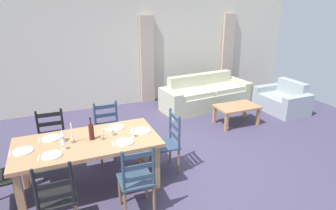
% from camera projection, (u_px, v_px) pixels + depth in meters
% --- Properties ---
extents(ground_plane, '(9.60, 9.60, 0.02)m').
position_uv_depth(ground_plane, '(177.00, 165.00, 4.72)').
color(ground_plane, '#433C56').
extents(wall_far, '(9.60, 0.16, 2.70)m').
position_uv_depth(wall_far, '(123.00, 51.00, 7.12)').
color(wall_far, beige).
rests_on(wall_far, ground_plane).
extents(curtain_panel_left, '(0.35, 0.08, 2.20)m').
position_uv_depth(curtain_panel_left, '(147.00, 61.00, 7.29)').
color(curtain_panel_left, '#BDA592').
rests_on(curtain_panel_left, ground_plane).
extents(curtain_panel_right, '(0.35, 0.08, 2.20)m').
position_uv_depth(curtain_panel_right, '(227.00, 54.00, 8.15)').
color(curtain_panel_right, '#BDA592').
rests_on(curtain_panel_right, ground_plane).
extents(dining_table, '(1.90, 0.96, 0.75)m').
position_uv_depth(dining_table, '(88.00, 146.00, 3.90)').
color(dining_table, '#B27F53').
rests_on(dining_table, ground_plane).
extents(dining_chair_near_left, '(0.43, 0.41, 0.96)m').
position_uv_depth(dining_chair_near_left, '(56.00, 198.00, 3.16)').
color(dining_chair_near_left, black).
rests_on(dining_chair_near_left, ground_plane).
extents(dining_chair_near_right, '(0.44, 0.42, 0.96)m').
position_uv_depth(dining_chair_near_right, '(137.00, 180.00, 3.49)').
color(dining_chair_near_right, '#2E4254').
rests_on(dining_chair_near_right, ground_plane).
extents(dining_chair_far_left, '(0.43, 0.42, 0.96)m').
position_uv_depth(dining_chair_far_left, '(52.00, 142.00, 4.44)').
color(dining_chair_far_left, black).
rests_on(dining_chair_far_left, ground_plane).
extents(dining_chair_far_right, '(0.42, 0.40, 0.96)m').
position_uv_depth(dining_chair_far_right, '(108.00, 132.00, 4.78)').
color(dining_chair_far_right, navy).
rests_on(dining_chair_far_right, ground_plane).
extents(dining_chair_head_east, '(0.41, 0.43, 0.96)m').
position_uv_depth(dining_chair_head_east, '(167.00, 142.00, 4.41)').
color(dining_chair_head_east, '#2F455E').
rests_on(dining_chair_head_east, ground_plane).
extents(dinner_plate_near_left, '(0.24, 0.24, 0.02)m').
position_uv_depth(dinner_plate_near_left, '(52.00, 155.00, 3.49)').
color(dinner_plate_near_left, white).
rests_on(dinner_plate_near_left, dining_table).
extents(fork_near_left, '(0.03, 0.17, 0.01)m').
position_uv_depth(fork_near_left, '(39.00, 158.00, 3.44)').
color(fork_near_left, silver).
rests_on(fork_near_left, dining_table).
extents(dinner_plate_near_right, '(0.24, 0.24, 0.02)m').
position_uv_depth(dinner_plate_near_right, '(124.00, 142.00, 3.82)').
color(dinner_plate_near_right, white).
rests_on(dinner_plate_near_right, dining_table).
extents(fork_near_right, '(0.03, 0.17, 0.01)m').
position_uv_depth(fork_near_right, '(113.00, 145.00, 3.76)').
color(fork_near_right, silver).
rests_on(fork_near_right, dining_table).
extents(dinner_plate_far_left, '(0.24, 0.24, 0.02)m').
position_uv_depth(dinner_plate_far_left, '(51.00, 138.00, 3.93)').
color(dinner_plate_far_left, white).
rests_on(dinner_plate_far_left, dining_table).
extents(fork_far_left, '(0.02, 0.17, 0.01)m').
position_uv_depth(fork_far_left, '(39.00, 141.00, 3.87)').
color(fork_far_left, silver).
rests_on(fork_far_left, dining_table).
extents(dinner_plate_far_right, '(0.24, 0.24, 0.02)m').
position_uv_depth(dinner_plate_far_right, '(116.00, 128.00, 4.25)').
color(dinner_plate_far_right, white).
rests_on(dinner_plate_far_right, dining_table).
extents(fork_far_right, '(0.03, 0.17, 0.01)m').
position_uv_depth(fork_far_right, '(106.00, 130.00, 4.20)').
color(fork_far_right, silver).
rests_on(fork_far_right, dining_table).
extents(dinner_plate_head_west, '(0.24, 0.24, 0.02)m').
position_uv_depth(dinner_plate_head_west, '(23.00, 151.00, 3.59)').
color(dinner_plate_head_west, white).
rests_on(dinner_plate_head_west, dining_table).
extents(fork_head_west, '(0.03, 0.17, 0.01)m').
position_uv_depth(fork_head_west, '(10.00, 154.00, 3.54)').
color(fork_head_west, silver).
rests_on(fork_head_west, dining_table).
extents(dinner_plate_head_east, '(0.24, 0.24, 0.02)m').
position_uv_depth(dinner_plate_head_east, '(142.00, 131.00, 4.15)').
color(dinner_plate_head_east, white).
rests_on(dinner_plate_head_east, dining_table).
extents(fork_head_east, '(0.03, 0.17, 0.01)m').
position_uv_depth(fork_head_east, '(132.00, 133.00, 4.10)').
color(fork_head_east, silver).
rests_on(fork_head_east, dining_table).
extents(wine_bottle, '(0.07, 0.07, 0.32)m').
position_uv_depth(wine_bottle, '(91.00, 131.00, 3.88)').
color(wine_bottle, '#471919').
rests_on(wine_bottle, dining_table).
extents(wine_glass_near_left, '(0.06, 0.06, 0.16)m').
position_uv_depth(wine_glass_near_left, '(63.00, 142.00, 3.61)').
color(wine_glass_near_left, white).
rests_on(wine_glass_near_left, dining_table).
extents(wine_glass_near_right, '(0.06, 0.06, 0.16)m').
position_uv_depth(wine_glass_near_right, '(132.00, 130.00, 3.94)').
color(wine_glass_near_right, white).
rests_on(wine_glass_near_right, dining_table).
extents(wine_glass_far_left, '(0.06, 0.06, 0.16)m').
position_uv_depth(wine_glass_far_left, '(62.00, 133.00, 3.85)').
color(wine_glass_far_left, white).
rests_on(wine_glass_far_left, dining_table).
extents(coffee_cup_primary, '(0.07, 0.07, 0.09)m').
position_uv_depth(coffee_cup_primary, '(112.00, 132.00, 4.01)').
color(coffee_cup_primary, beige).
rests_on(coffee_cup_primary, dining_table).
extents(coffee_cup_secondary, '(0.07, 0.07, 0.09)m').
position_uv_depth(coffee_cup_secondary, '(62.00, 139.00, 3.83)').
color(coffee_cup_secondary, beige).
rests_on(coffee_cup_secondary, dining_table).
extents(candle_tall, '(0.05, 0.05, 0.28)m').
position_uv_depth(candle_tall, '(72.00, 137.00, 3.80)').
color(candle_tall, '#998C66').
rests_on(candle_tall, dining_table).
extents(candle_short, '(0.05, 0.05, 0.15)m').
position_uv_depth(candle_short, '(102.00, 137.00, 3.90)').
color(candle_short, '#998C66').
rests_on(candle_short, dining_table).
extents(couch, '(2.35, 1.02, 0.80)m').
position_uv_depth(couch, '(205.00, 96.00, 7.19)').
color(couch, beige).
rests_on(couch, ground_plane).
extents(coffee_table, '(0.90, 0.56, 0.42)m').
position_uv_depth(coffee_table, '(237.00, 109.00, 6.15)').
color(coffee_table, '#B27F53').
rests_on(coffee_table, ground_plane).
extents(armchair_upholstered, '(0.82, 1.18, 0.72)m').
position_uv_depth(armchair_upholstered, '(283.00, 101.00, 6.96)').
color(armchair_upholstered, '#9CA5AB').
rests_on(armchair_upholstered, ground_plane).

